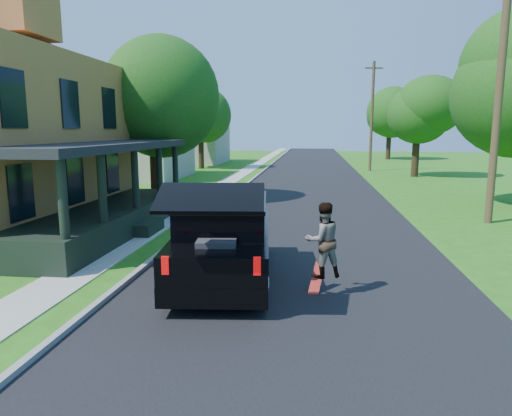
# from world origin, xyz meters

# --- Properties ---
(ground) EXTENTS (140.00, 140.00, 0.00)m
(ground) POSITION_xyz_m (0.00, 0.00, 0.00)
(ground) COLOR #2B6313
(ground) RESTS_ON ground
(street) EXTENTS (8.00, 120.00, 0.02)m
(street) POSITION_xyz_m (0.00, 20.00, 0.00)
(street) COLOR black
(street) RESTS_ON ground
(curb) EXTENTS (0.15, 120.00, 0.12)m
(curb) POSITION_xyz_m (-4.05, 20.00, 0.00)
(curb) COLOR gray
(curb) RESTS_ON ground
(sidewalk) EXTENTS (1.30, 120.00, 0.03)m
(sidewalk) POSITION_xyz_m (-5.60, 20.00, 0.00)
(sidewalk) COLOR #989890
(sidewalk) RESTS_ON ground
(front_walk) EXTENTS (6.50, 1.20, 0.03)m
(front_walk) POSITION_xyz_m (-9.50, 6.00, 0.00)
(front_walk) COLOR #989890
(front_walk) RESTS_ON ground
(neighbor_house_mid) EXTENTS (12.78, 12.78, 8.30)m
(neighbor_house_mid) POSITION_xyz_m (-13.50, 24.00, 4.19)
(neighbor_house_mid) COLOR #9E9B8C
(neighbor_house_mid) RESTS_ON ground
(neighbor_house_far) EXTENTS (12.78, 12.78, 8.30)m
(neighbor_house_far) POSITION_xyz_m (-13.50, 40.00, 4.19)
(neighbor_house_far) COLOR #9E9B8C
(neighbor_house_far) RESTS_ON ground
(black_suv) EXTENTS (2.61, 5.67, 2.56)m
(black_suv) POSITION_xyz_m (-1.84, 1.50, 0.98)
(black_suv) COLOR black
(black_suv) RESTS_ON ground
(skateboarder) EXTENTS (0.97, 0.88, 1.63)m
(skateboarder) POSITION_xyz_m (0.47, 0.70, 1.23)
(skateboarder) COLOR black
(skateboarder) RESTS_ON ground
(skateboard) EXTENTS (0.40, 0.58, 0.71)m
(skateboard) POSITION_xyz_m (0.36, 0.87, 0.24)
(skateboard) COLOR #A3160E
(skateboard) RESTS_ON ground
(tree_left_mid) EXTENTS (6.79, 6.95, 7.83)m
(tree_left_mid) POSITION_xyz_m (-7.61, 13.13, 4.95)
(tree_left_mid) COLOR black
(tree_left_mid) RESTS_ON ground
(tree_left_far) EXTENTS (5.30, 5.27, 7.90)m
(tree_left_far) POSITION_xyz_m (-10.13, 32.63, 5.18)
(tree_left_far) COLOR black
(tree_left_far) RESTS_ON ground
(tree_right_mid) EXTENTS (6.36, 6.06, 7.96)m
(tree_right_mid) POSITION_xyz_m (7.93, 27.39, 5.31)
(tree_right_mid) COLOR black
(tree_right_mid) RESTS_ON ground
(tree_right_far) EXTENTS (6.74, 6.83, 8.74)m
(tree_right_far) POSITION_xyz_m (9.25, 48.76, 5.55)
(tree_right_far) COLOR black
(tree_right_far) RESTS_ON ground
(utility_pole_near) EXTENTS (1.72, 0.67, 10.53)m
(utility_pole_near) POSITION_xyz_m (7.00, 9.41, 5.42)
(utility_pole_near) COLOR #4D3624
(utility_pole_near) RESTS_ON ground
(utility_pole_far) EXTENTS (1.54, 0.41, 9.30)m
(utility_pole_far) POSITION_xyz_m (5.16, 32.12, 4.79)
(utility_pole_far) COLOR #4D3624
(utility_pole_far) RESTS_ON ground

